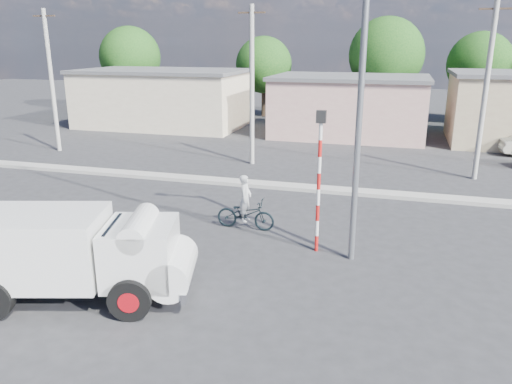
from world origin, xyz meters
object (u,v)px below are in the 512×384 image
(truck, at_px, (80,253))
(traffic_pole, at_px, (319,170))
(streetlight, at_px, (355,91))
(bicycle, at_px, (246,214))
(cyclist, at_px, (245,206))

(truck, height_order, traffic_pole, traffic_pole)
(streetlight, bearing_deg, truck, -144.55)
(bicycle, distance_m, traffic_pole, 3.59)
(bicycle, xyz_separation_m, streetlight, (3.62, -1.52, 4.42))
(traffic_pole, bearing_deg, bicycle, 155.57)
(traffic_pole, relative_size, streetlight, 0.48)
(bicycle, bearing_deg, cyclist, 0.00)
(traffic_pole, distance_m, streetlight, 2.56)
(bicycle, relative_size, traffic_pole, 0.47)
(cyclist, relative_size, streetlight, 0.18)
(cyclist, bearing_deg, truck, 157.98)
(truck, xyz_separation_m, streetlight, (6.09, 4.34, 3.70))
(cyclist, height_order, streetlight, streetlight)
(cyclist, xyz_separation_m, traffic_pole, (2.68, -1.22, 1.78))
(truck, distance_m, bicycle, 6.40)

